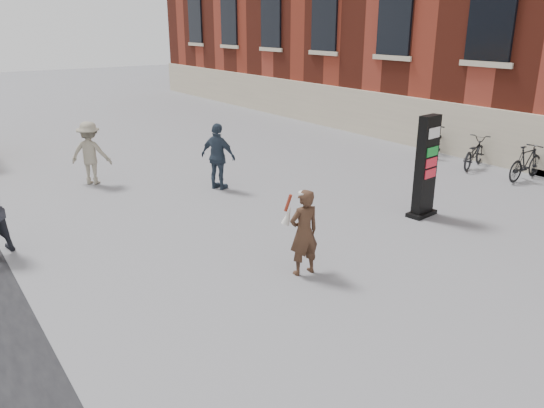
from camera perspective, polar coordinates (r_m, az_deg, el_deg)
ground at (r=9.89m, az=8.10°, el=-7.72°), size 100.00×100.00×0.00m
info_pylon at (r=12.93m, az=16.22°, el=3.86°), size 0.82×0.48×2.42m
woman at (r=9.60m, az=3.42°, el=-2.95°), size 0.65×0.60×1.63m
pedestrian_b at (r=15.96m, az=-18.94°, el=5.20°), size 1.32×1.25×1.79m
pedestrian_c at (r=14.67m, az=-5.81°, el=5.09°), size 0.88×1.17×1.84m
bike_5 at (r=17.25m, az=25.67°, el=4.05°), size 1.77×0.56×1.05m
bike_6 at (r=18.15m, az=20.90°, el=5.20°), size 1.95×1.20×0.97m
bike_7 at (r=19.11m, az=16.75°, el=6.48°), size 1.89×0.93×1.09m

